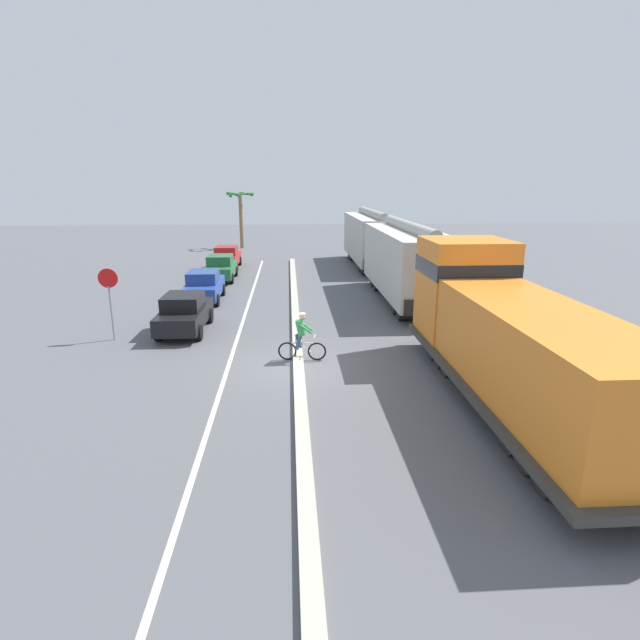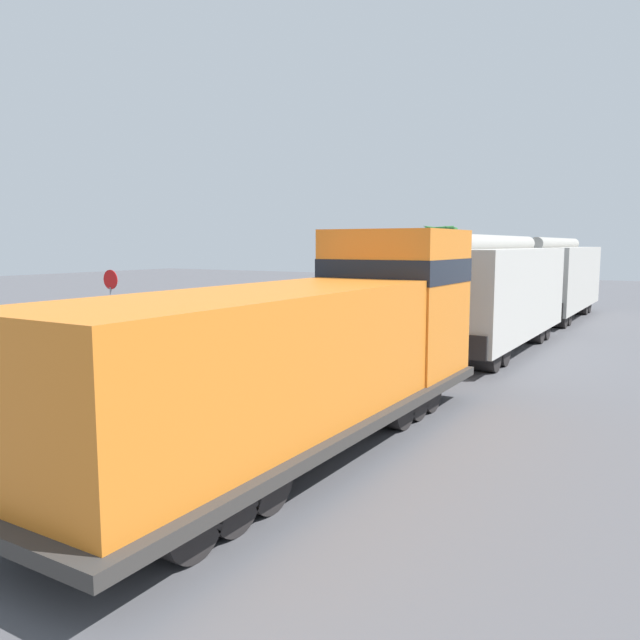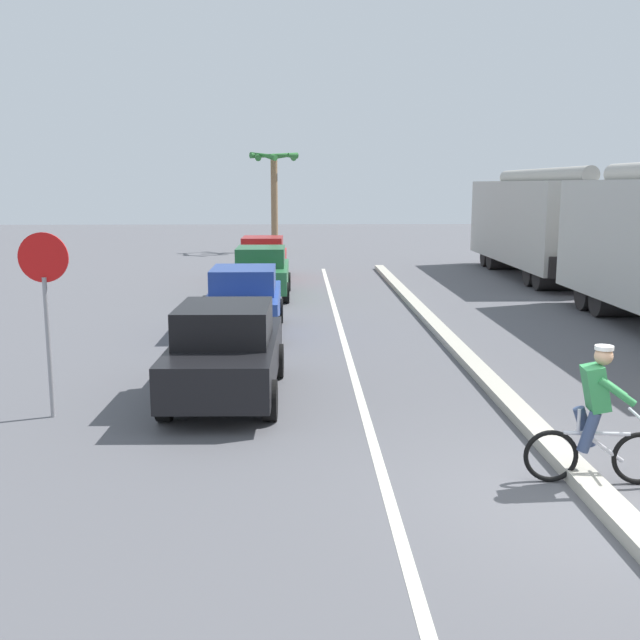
% 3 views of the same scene
% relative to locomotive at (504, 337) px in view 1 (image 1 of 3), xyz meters
% --- Properties ---
extents(ground_plane, '(120.00, 120.00, 0.00)m').
position_rel_locomotive_xyz_m(ground_plane, '(-5.88, 2.78, -1.80)').
color(ground_plane, '#56565B').
extents(median_curb, '(0.36, 36.00, 0.16)m').
position_rel_locomotive_xyz_m(median_curb, '(-5.88, 8.78, -1.72)').
color(median_curb, '#B2AD9E').
rests_on(median_curb, ground).
extents(lane_stripe, '(0.14, 36.00, 0.01)m').
position_rel_locomotive_xyz_m(lane_stripe, '(-8.28, 8.78, -1.79)').
color(lane_stripe, silver).
rests_on(lane_stripe, ground).
extents(locomotive, '(3.10, 11.61, 4.20)m').
position_rel_locomotive_xyz_m(locomotive, '(0.00, 0.00, 0.00)').
color(locomotive, orange).
rests_on(locomotive, ground).
extents(hopper_car_lead, '(2.90, 10.60, 4.18)m').
position_rel_locomotive_xyz_m(hopper_car_lead, '(0.00, 12.16, 0.28)').
color(hopper_car_lead, '#BCB9B2').
rests_on(hopper_car_lead, ground).
extents(hopper_car_middle, '(2.90, 10.60, 4.18)m').
position_rel_locomotive_xyz_m(hopper_car_middle, '(0.00, 23.76, 0.28)').
color(hopper_car_middle, '#B5B3AB').
rests_on(hopper_car_middle, ground).
extents(parked_car_black, '(1.89, 4.23, 1.62)m').
position_rel_locomotive_xyz_m(parked_car_black, '(-10.56, 7.22, -0.98)').
color(parked_car_black, black).
rests_on(parked_car_black, ground).
extents(parked_car_blue, '(1.86, 4.21, 1.62)m').
position_rel_locomotive_xyz_m(parked_car_blue, '(-10.65, 12.84, -0.98)').
color(parked_car_blue, '#28479E').
rests_on(parked_car_blue, ground).
extents(parked_car_green, '(1.84, 4.20, 1.62)m').
position_rel_locomotive_xyz_m(parked_car_green, '(-10.53, 18.76, -0.98)').
color(parked_car_green, '#286B3D').
rests_on(parked_car_green, ground).
extents(parked_car_red, '(1.86, 4.21, 1.62)m').
position_rel_locomotive_xyz_m(parked_car_red, '(-10.69, 23.39, -0.98)').
color(parked_car_red, red).
rests_on(parked_car_red, ground).
extents(cyclist, '(1.71, 0.50, 1.71)m').
position_rel_locomotive_xyz_m(cyclist, '(-5.75, 3.36, -0.98)').
color(cyclist, black).
rests_on(cyclist, ground).
extents(stop_sign, '(0.76, 0.08, 2.88)m').
position_rel_locomotive_xyz_m(stop_sign, '(-13.18, 6.21, 0.23)').
color(stop_sign, gray).
rests_on(stop_sign, ground).
extents(palm_tree_near, '(2.75, 2.79, 5.40)m').
position_rel_locomotive_xyz_m(palm_tree_near, '(-10.62, 35.17, 2.33)').
color(palm_tree_near, '#846647').
rests_on(palm_tree_near, ground).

